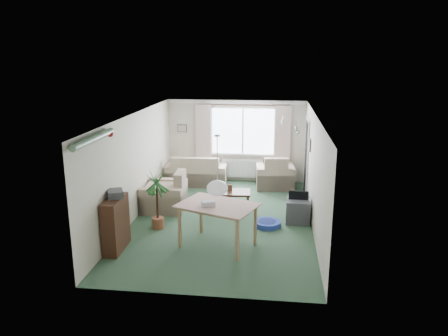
# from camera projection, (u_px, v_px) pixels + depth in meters

# --- Properties ---
(ground) EXTENTS (6.50, 6.50, 0.00)m
(ground) POSITION_uv_depth(u_px,v_px,m) (222.00, 220.00, 9.97)
(ground) COLOR #2D4B34
(window) EXTENTS (1.80, 0.03, 1.30)m
(window) POSITION_uv_depth(u_px,v_px,m) (243.00, 131.00, 12.67)
(window) COLOR white
(curtain_rod) EXTENTS (2.60, 0.03, 0.03)m
(curtain_rod) POSITION_uv_depth(u_px,v_px,m) (243.00, 105.00, 12.40)
(curtain_rod) COLOR black
(curtain_left) EXTENTS (0.45, 0.08, 2.00)m
(curtain_left) POSITION_uv_depth(u_px,v_px,m) (203.00, 139.00, 12.77)
(curtain_left) COLOR beige
(curtain_right) EXTENTS (0.45, 0.08, 2.00)m
(curtain_right) POSITION_uv_depth(u_px,v_px,m) (283.00, 141.00, 12.50)
(curtain_right) COLOR beige
(radiator) EXTENTS (1.20, 0.10, 0.55)m
(radiator) POSITION_uv_depth(u_px,v_px,m) (242.00, 168.00, 12.91)
(radiator) COLOR white
(doorway) EXTENTS (0.03, 0.95, 2.00)m
(doorway) POSITION_uv_depth(u_px,v_px,m) (307.00, 158.00, 11.60)
(doorway) COLOR black
(pendant_lamp) EXTENTS (0.36, 0.36, 0.36)m
(pendant_lamp) POSITION_uv_depth(u_px,v_px,m) (217.00, 188.00, 7.36)
(pendant_lamp) COLOR white
(tinsel_garland) EXTENTS (1.60, 1.60, 0.12)m
(tinsel_garland) POSITION_uv_depth(u_px,v_px,m) (94.00, 139.00, 7.41)
(tinsel_garland) COLOR #196626
(bauble_cluster_a) EXTENTS (0.20, 0.20, 0.20)m
(bauble_cluster_a) POSITION_uv_depth(u_px,v_px,m) (283.00, 119.00, 10.12)
(bauble_cluster_a) COLOR silver
(bauble_cluster_b) EXTENTS (0.20, 0.20, 0.20)m
(bauble_cluster_b) POSITION_uv_depth(u_px,v_px,m) (298.00, 127.00, 8.93)
(bauble_cluster_b) COLOR silver
(wall_picture_back) EXTENTS (0.28, 0.03, 0.22)m
(wall_picture_back) POSITION_uv_depth(u_px,v_px,m) (182.00, 128.00, 12.87)
(wall_picture_back) COLOR brown
(wall_picture_right) EXTENTS (0.03, 0.24, 0.30)m
(wall_picture_right) POSITION_uv_depth(u_px,v_px,m) (310.00, 145.00, 10.50)
(wall_picture_right) COLOR brown
(sofa) EXTENTS (1.77, 0.99, 0.86)m
(sofa) POSITION_uv_depth(u_px,v_px,m) (196.00, 170.00, 12.63)
(sofa) COLOR tan
(sofa) RESTS_ON ground
(armchair_corner) EXTENTS (1.12, 1.07, 0.93)m
(armchair_corner) POSITION_uv_depth(u_px,v_px,m) (275.00, 171.00, 12.34)
(armchair_corner) COLOR beige
(armchair_corner) RESTS_ON ground
(armchair_left) EXTENTS (1.05, 1.11, 0.95)m
(armchair_left) POSITION_uv_depth(u_px,v_px,m) (164.00, 190.00, 10.57)
(armchair_left) COLOR #C3BB93
(armchair_left) RESTS_ON ground
(coffee_table) EXTENTS (1.07, 0.66, 0.46)m
(coffee_table) POSITION_uv_depth(u_px,v_px,m) (229.00, 200.00, 10.59)
(coffee_table) COLOR black
(coffee_table) RESTS_ON ground
(photo_frame) EXTENTS (0.12, 0.05, 0.16)m
(photo_frame) POSITION_uv_depth(u_px,v_px,m) (230.00, 188.00, 10.55)
(photo_frame) COLOR brown
(photo_frame) RESTS_ON coffee_table
(bookshelf) EXTENTS (0.30, 0.85, 1.04)m
(bookshelf) POSITION_uv_depth(u_px,v_px,m) (116.00, 224.00, 8.35)
(bookshelf) COLOR black
(bookshelf) RESTS_ON ground
(hifi_box) EXTENTS (0.40, 0.43, 0.14)m
(hifi_box) POSITION_uv_depth(u_px,v_px,m) (115.00, 194.00, 8.27)
(hifi_box) COLOR #38393D
(hifi_box) RESTS_ON bookshelf
(houseplant) EXTENTS (0.60, 0.60, 1.28)m
(houseplant) POSITION_uv_depth(u_px,v_px,m) (157.00, 200.00, 9.35)
(houseplant) COLOR #1C532A
(houseplant) RESTS_ON ground
(dining_table) EXTENTS (1.59, 1.33, 0.84)m
(dining_table) POSITION_uv_depth(u_px,v_px,m) (218.00, 226.00, 8.52)
(dining_table) COLOR tan
(dining_table) RESTS_ON ground
(gift_box) EXTENTS (0.29, 0.25, 0.12)m
(gift_box) POSITION_uv_depth(u_px,v_px,m) (208.00, 204.00, 8.32)
(gift_box) COLOR silver
(gift_box) RESTS_ON dining_table
(tv_cube) EXTENTS (0.54, 0.60, 0.52)m
(tv_cube) POSITION_uv_depth(u_px,v_px,m) (298.00, 211.00, 9.81)
(tv_cube) COLOR #323337
(tv_cube) RESTS_ON ground
(pet_bed) EXTENTS (0.70, 0.70, 0.12)m
(pet_bed) POSITION_uv_depth(u_px,v_px,m) (267.00, 224.00, 9.59)
(pet_bed) COLOR #21479A
(pet_bed) RESTS_ON ground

